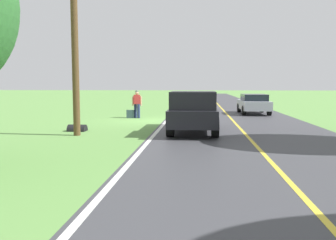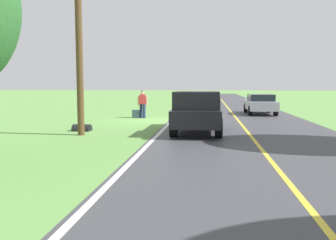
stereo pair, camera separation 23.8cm
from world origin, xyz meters
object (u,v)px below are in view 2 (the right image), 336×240
Objects in this scene: hitchhiker_walking at (143,102)px; pickup_truck_passing at (197,111)px; suitcase_carried at (136,114)px; sedan_near_oncoming at (260,103)px; utility_pole_roadside at (79,43)px.

pickup_truck_passing reaches higher than hitchhiker_walking.
suitcase_carried is 0.09× the size of pickup_truck_passing.
pickup_truck_passing is 1.23× the size of sedan_near_oncoming.
suitcase_carried is 7.62m from pickup_truck_passing.
utility_pole_roadside reaches higher than pickup_truck_passing.
utility_pole_roadside is at bearing 15.59° from pickup_truck_passing.
sedan_near_oncoming is (-7.76, -3.84, -0.23)m from hitchhiker_walking.
suitcase_carried is at bearing 14.79° from hitchhiker_walking.
hitchhiker_walking is 8.66m from sedan_near_oncoming.
utility_pole_roadside reaches higher than hitchhiker_walking.
pickup_truck_passing is at bearing -164.41° from utility_pole_roadside.
suitcase_carried is at bearing -95.63° from utility_pole_roadside.
sedan_near_oncoming is at bearing -153.68° from hitchhiker_walking.
hitchhiker_walking is 0.32× the size of pickup_truck_passing.
hitchhiker_walking is at bearing -60.90° from pickup_truck_passing.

